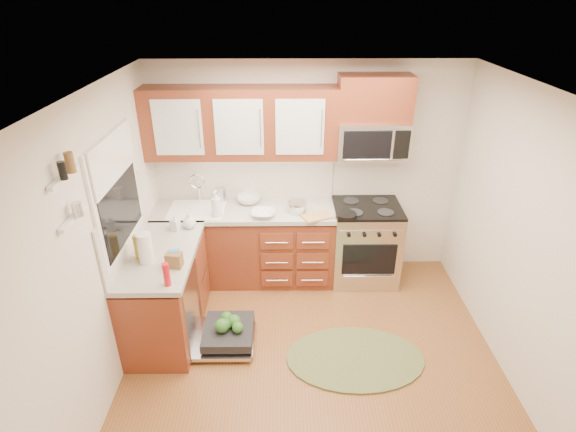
{
  "coord_description": "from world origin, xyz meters",
  "views": [
    {
      "loc": [
        -0.27,
        -3.1,
        3.18
      ],
      "look_at": [
        -0.23,
        0.85,
        1.14
      ],
      "focal_mm": 28.0,
      "sensor_mm": 36.0,
      "label": 1
    }
  ],
  "objects_px": {
    "dishwasher": "(225,335)",
    "cutting_board": "(317,217)",
    "range": "(365,243)",
    "stock_pot": "(297,207)",
    "paper_towel_roll": "(145,248)",
    "upper_cabinets": "(240,123)",
    "microwave": "(372,139)",
    "skillet": "(346,215)",
    "rug": "(355,358)",
    "bowl_a": "(263,214)",
    "cup": "(299,210)",
    "bowl_b": "(249,199)",
    "sink": "(198,220)"
  },
  "relations": [
    {
      "from": "cup",
      "to": "rug",
      "type": "bearing_deg",
      "value": -67.54
    },
    {
      "from": "dishwasher",
      "to": "stock_pot",
      "type": "height_order",
      "value": "stock_pot"
    },
    {
      "from": "stock_pot",
      "to": "bowl_b",
      "type": "distance_m",
      "value": 0.61
    },
    {
      "from": "skillet",
      "to": "stock_pot",
      "type": "xyz_separation_m",
      "value": [
        -0.52,
        0.18,
        0.02
      ]
    },
    {
      "from": "skillet",
      "to": "bowl_b",
      "type": "height_order",
      "value": "bowl_b"
    },
    {
      "from": "skillet",
      "to": "paper_towel_roll",
      "type": "bearing_deg",
      "value": -156.83
    },
    {
      "from": "microwave",
      "to": "bowl_b",
      "type": "bearing_deg",
      "value": 177.89
    },
    {
      "from": "bowl_a",
      "to": "bowl_b",
      "type": "relative_size",
      "value": 0.94
    },
    {
      "from": "upper_cabinets",
      "to": "sink",
      "type": "height_order",
      "value": "upper_cabinets"
    },
    {
      "from": "range",
      "to": "paper_towel_roll",
      "type": "relative_size",
      "value": 3.25
    },
    {
      "from": "upper_cabinets",
      "to": "skillet",
      "type": "height_order",
      "value": "upper_cabinets"
    },
    {
      "from": "skillet",
      "to": "cup",
      "type": "relative_size",
      "value": 1.8
    },
    {
      "from": "cutting_board",
      "to": "cup",
      "type": "xyz_separation_m",
      "value": [
        -0.2,
        0.08,
        0.04
      ]
    },
    {
      "from": "microwave",
      "to": "stock_pot",
      "type": "height_order",
      "value": "microwave"
    },
    {
      "from": "upper_cabinets",
      "to": "paper_towel_roll",
      "type": "distance_m",
      "value": 1.66
    },
    {
      "from": "stock_pot",
      "to": "paper_towel_roll",
      "type": "xyz_separation_m",
      "value": [
        -1.4,
        -1.0,
        0.08
      ]
    },
    {
      "from": "sink",
      "to": "dishwasher",
      "type": "distance_m",
      "value": 1.38
    },
    {
      "from": "upper_cabinets",
      "to": "stock_pot",
      "type": "xyz_separation_m",
      "value": [
        0.6,
        -0.22,
        -0.89
      ]
    },
    {
      "from": "range",
      "to": "stock_pot",
      "type": "relative_size",
      "value": 4.52
    },
    {
      "from": "cup",
      "to": "dishwasher",
      "type": "bearing_deg",
      "value": -127.1
    },
    {
      "from": "upper_cabinets",
      "to": "dishwasher",
      "type": "xyz_separation_m",
      "value": [
        -0.13,
        -1.27,
        -1.77
      ]
    },
    {
      "from": "upper_cabinets",
      "to": "dishwasher",
      "type": "distance_m",
      "value": 2.19
    },
    {
      "from": "skillet",
      "to": "paper_towel_roll",
      "type": "distance_m",
      "value": 2.09
    },
    {
      "from": "upper_cabinets",
      "to": "microwave",
      "type": "distance_m",
      "value": 1.42
    },
    {
      "from": "rug",
      "to": "cutting_board",
      "type": "height_order",
      "value": "cutting_board"
    },
    {
      "from": "upper_cabinets",
      "to": "rug",
      "type": "height_order",
      "value": "upper_cabinets"
    },
    {
      "from": "sink",
      "to": "skillet",
      "type": "relative_size",
      "value": 2.72
    },
    {
      "from": "cutting_board",
      "to": "microwave",
      "type": "bearing_deg",
      "value": 29.23
    },
    {
      "from": "dishwasher",
      "to": "sink",
      "type": "bearing_deg",
      "value": 109.2
    },
    {
      "from": "range",
      "to": "cup",
      "type": "bearing_deg",
      "value": -170.36
    },
    {
      "from": "microwave",
      "to": "cutting_board",
      "type": "height_order",
      "value": "microwave"
    },
    {
      "from": "range",
      "to": "stock_pot",
      "type": "height_order",
      "value": "stock_pot"
    },
    {
      "from": "microwave",
      "to": "bowl_a",
      "type": "relative_size",
      "value": 2.95
    },
    {
      "from": "dishwasher",
      "to": "paper_towel_roll",
      "type": "distance_m",
      "value": 1.18
    },
    {
      "from": "skillet",
      "to": "bowl_a",
      "type": "height_order",
      "value": "skillet"
    },
    {
      "from": "bowl_a",
      "to": "paper_towel_roll",
      "type": "bearing_deg",
      "value": -138.98
    },
    {
      "from": "upper_cabinets",
      "to": "cup",
      "type": "relative_size",
      "value": 16.14
    },
    {
      "from": "bowl_b",
      "to": "cup",
      "type": "xyz_separation_m",
      "value": [
        0.57,
        -0.3,
        0.01
      ]
    },
    {
      "from": "dishwasher",
      "to": "cutting_board",
      "type": "relative_size",
      "value": 2.27
    },
    {
      "from": "range",
      "to": "stock_pot",
      "type": "xyz_separation_m",
      "value": [
        -0.8,
        -0.07,
        0.51
      ]
    },
    {
      "from": "bowl_b",
      "to": "cup",
      "type": "bearing_deg",
      "value": -28.12
    },
    {
      "from": "skillet",
      "to": "cutting_board",
      "type": "xyz_separation_m",
      "value": [
        -0.31,
        0.04,
        -0.04
      ]
    },
    {
      "from": "upper_cabinets",
      "to": "microwave",
      "type": "relative_size",
      "value": 2.7
    },
    {
      "from": "bowl_b",
      "to": "upper_cabinets",
      "type": "bearing_deg",
      "value": -153.51
    },
    {
      "from": "cutting_board",
      "to": "stock_pot",
      "type": "bearing_deg",
      "value": 147.38
    },
    {
      "from": "dishwasher",
      "to": "skillet",
      "type": "relative_size",
      "value": 3.07
    },
    {
      "from": "upper_cabinets",
      "to": "bowl_b",
      "type": "relative_size",
      "value": 7.49
    },
    {
      "from": "skillet",
      "to": "cutting_board",
      "type": "distance_m",
      "value": 0.31
    },
    {
      "from": "cutting_board",
      "to": "cup",
      "type": "relative_size",
      "value": 2.43
    },
    {
      "from": "stock_pot",
      "to": "bowl_a",
      "type": "relative_size",
      "value": 0.82
    }
  ]
}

